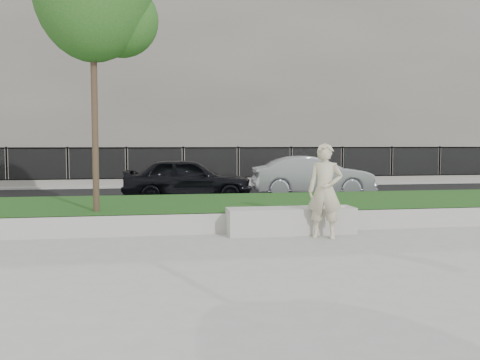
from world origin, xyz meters
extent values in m
plane|color=gray|center=(0.00, 0.00, 0.00)|extent=(90.00, 90.00, 0.00)
cube|color=#0D3711|center=(0.00, 3.00, 0.20)|extent=(34.00, 4.00, 0.40)
cube|color=#9D9992|center=(0.00, 1.04, 0.20)|extent=(34.00, 0.08, 0.40)
cube|color=black|center=(0.00, 8.50, 0.02)|extent=(34.00, 7.00, 0.04)
cube|color=gray|center=(0.00, 13.00, 0.06)|extent=(34.00, 3.00, 0.12)
cube|color=slate|center=(0.00, 12.00, 0.24)|extent=(32.00, 0.30, 0.24)
cube|color=black|center=(0.00, 12.00, 0.87)|extent=(32.00, 0.04, 1.50)
cube|color=black|center=(0.00, 12.00, 1.57)|extent=(32.00, 0.05, 0.05)
cube|color=black|center=(0.00, 12.00, 0.37)|extent=(32.00, 0.05, 0.05)
cube|color=#635D56|center=(0.00, 20.00, 5.00)|extent=(34.00, 10.00, 10.00)
cube|color=#9D9992|center=(0.74, 0.80, 0.25)|extent=(2.49, 0.62, 0.51)
imported|color=#C3BC96|center=(1.24, 0.25, 0.88)|extent=(0.76, 0.65, 1.76)
cube|color=beige|center=(1.70, 0.74, 0.52)|extent=(0.21, 0.16, 0.02)
cylinder|color=#38281C|center=(-3.02, 1.77, 3.06)|extent=(0.13, 0.13, 5.31)
sphere|color=#1C541C|center=(-2.48, 1.98, 4.22)|extent=(1.49, 1.49, 1.49)
imported|color=black|center=(-0.82, 6.69, 0.69)|extent=(3.96, 1.96, 1.30)
imported|color=gray|center=(3.29, 7.49, 0.68)|extent=(4.02, 1.69, 1.29)
camera|label=1|loc=(-2.00, -9.18, 1.77)|focal=40.00mm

